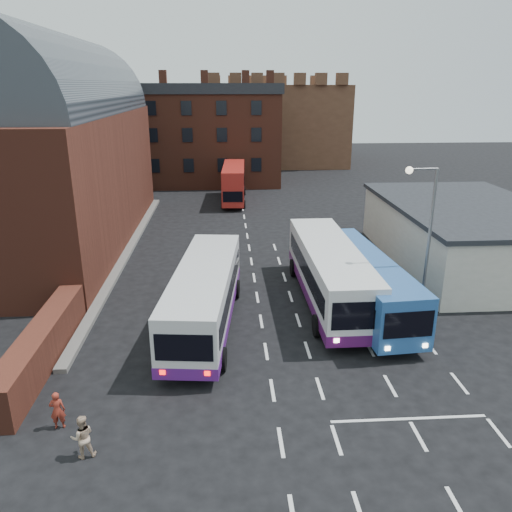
{
  "coord_description": "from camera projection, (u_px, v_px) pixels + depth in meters",
  "views": [
    {
      "loc": [
        -1.81,
        -18.51,
        12.04
      ],
      "look_at": [
        0.0,
        10.0,
        2.2
      ],
      "focal_mm": 35.0,
      "sensor_mm": 36.0,
      "label": 1
    }
  ],
  "objects": [
    {
      "name": "ground",
      "position": [
        271.0,
        379.0,
        21.5
      ],
      "size": [
        180.0,
        180.0,
        0.0
      ],
      "primitive_type": "plane",
      "color": "black"
    },
    {
      "name": "railway_station",
      "position": [
        44.0,
        146.0,
        37.9
      ],
      "size": [
        12.0,
        28.0,
        16.0
      ],
      "color": "#602B1E",
      "rests_on": "ground"
    },
    {
      "name": "forecourt_wall",
      "position": [
        42.0,
        345.0,
        22.48
      ],
      "size": [
        1.2,
        10.0,
        1.8
      ],
      "primitive_type": "cube",
      "color": "#602B1E",
      "rests_on": "ground"
    },
    {
      "name": "cream_building",
      "position": [
        466.0,
        234.0,
        34.9
      ],
      "size": [
        10.4,
        16.4,
        4.25
      ],
      "color": "beige",
      "rests_on": "ground"
    },
    {
      "name": "brick_terrace",
      "position": [
        190.0,
        139.0,
        62.75
      ],
      "size": [
        22.0,
        10.0,
        11.0
      ],
      "primitive_type": "cube",
      "color": "brown",
      "rests_on": "ground"
    },
    {
      "name": "castle_keep",
      "position": [
        271.0,
        123.0,
        82.18
      ],
      "size": [
        22.0,
        22.0,
        12.0
      ],
      "primitive_type": "cube",
      "color": "brown",
      "rests_on": "ground"
    },
    {
      "name": "bus_white_outbound",
      "position": [
        204.0,
        292.0,
        25.64
      ],
      "size": [
        3.96,
        12.12,
        3.25
      ],
      "rotation": [
        0.0,
        0.0,
        -0.1
      ],
      "color": "silver",
      "rests_on": "ground"
    },
    {
      "name": "bus_white_inbound",
      "position": [
        330.0,
        270.0,
        28.44
      ],
      "size": [
        3.24,
        12.54,
        3.41
      ],
      "rotation": [
        0.0,
        0.0,
        3.15
      ],
      "color": "silver",
      "rests_on": "ground"
    },
    {
      "name": "bus_blue",
      "position": [
        364.0,
        280.0,
        27.47
      ],
      "size": [
        3.6,
        11.69,
        3.14
      ],
      "rotation": [
        0.0,
        0.0,
        3.22
      ],
      "color": "#28589B",
      "rests_on": "ground"
    },
    {
      "name": "bus_red_double",
      "position": [
        234.0,
        183.0,
        53.42
      ],
      "size": [
        2.79,
        9.84,
        3.9
      ],
      "rotation": [
        0.0,
        0.0,
        3.1
      ],
      "color": "#AF241D",
      "rests_on": "ground"
    },
    {
      "name": "street_lamp",
      "position": [
        425.0,
        231.0,
        25.35
      ],
      "size": [
        1.69,
        0.37,
        8.28
      ],
      "rotation": [
        0.0,
        0.0,
        0.04
      ],
      "color": "slate",
      "rests_on": "ground"
    },
    {
      "name": "pedestrian_red",
      "position": [
        57.0,
        410.0,
        18.25
      ],
      "size": [
        0.59,
        0.43,
        1.51
      ],
      "primitive_type": "imported",
      "rotation": [
        0.0,
        0.0,
        3.28
      ],
      "color": "maroon",
      "rests_on": "ground"
    },
    {
      "name": "pedestrian_beige",
      "position": [
        82.0,
        437.0,
        16.81
      ],
      "size": [
        0.91,
        0.79,
        1.59
      ],
      "primitive_type": "imported",
      "rotation": [
        0.0,
        0.0,
        3.42
      ],
      "color": "tan",
      "rests_on": "ground"
    }
  ]
}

